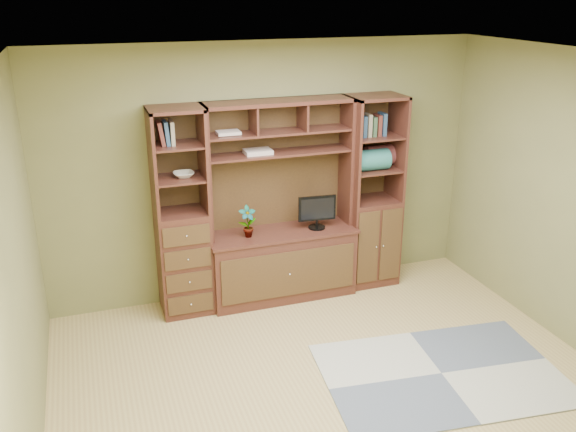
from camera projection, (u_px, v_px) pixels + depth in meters
name	position (u px, v px, depth m)	size (l,w,h in m)	color
room	(346.00, 244.00, 4.45)	(4.60, 4.10, 2.64)	tan
center_hutch	(282.00, 204.00, 6.11)	(1.54, 0.53, 2.05)	#452118
left_tower	(181.00, 214.00, 5.84)	(0.50, 0.45, 2.05)	#452118
right_tower	(372.00, 192.00, 6.46)	(0.55, 0.45, 2.05)	#452118
rug	(441.00, 374.00, 5.14)	(1.98, 1.32, 0.01)	gray
monitor	(317.00, 206.00, 6.21)	(0.39, 0.17, 0.48)	black
orchid	(248.00, 222.00, 6.01)	(0.17, 0.12, 0.32)	#B44F3D
magazines	(258.00, 152.00, 5.94)	(0.27, 0.19, 0.04)	beige
bowl	(184.00, 175.00, 5.72)	(0.20, 0.20, 0.05)	beige
blanket_teal	(371.00, 160.00, 6.26)	(0.38, 0.22, 0.22)	#286B65
blanket_red	(383.00, 155.00, 6.44)	(0.39, 0.22, 0.22)	brown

